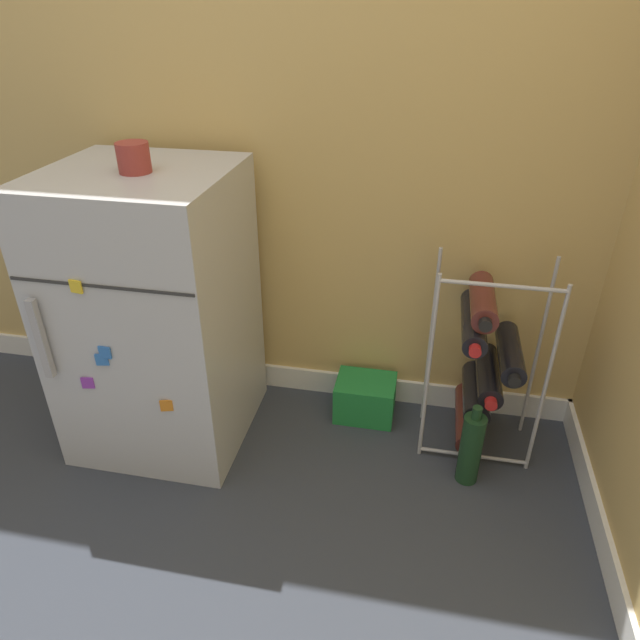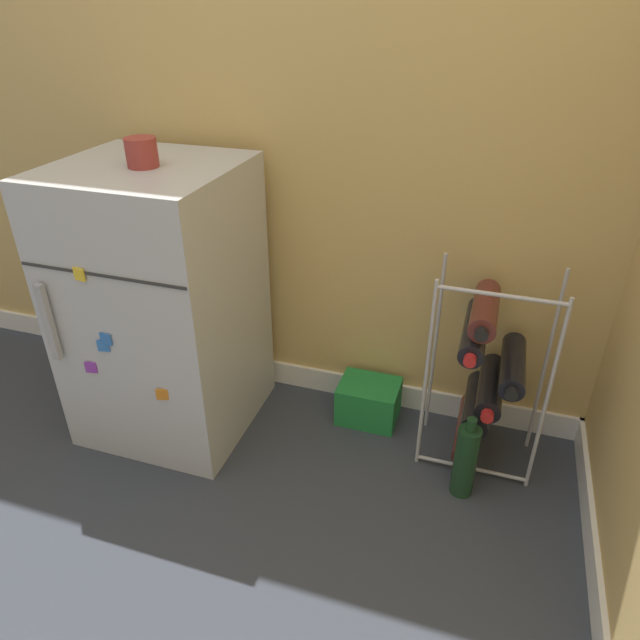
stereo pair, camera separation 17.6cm
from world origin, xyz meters
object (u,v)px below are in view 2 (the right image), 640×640
at_px(mini_fridge, 164,304).
at_px(fridge_top_cup, 142,152).
at_px(loose_bottle_floor, 465,460).
at_px(wine_rack, 484,374).
at_px(soda_box, 369,401).

bearing_deg(mini_fridge, fridge_top_cup, -45.90).
bearing_deg(loose_bottle_floor, wine_rack, 85.43).
height_order(soda_box, fridge_top_cup, fridge_top_cup).
height_order(soda_box, loose_bottle_floor, loose_bottle_floor).
height_order(mini_fridge, fridge_top_cup, fridge_top_cup).
distance_m(wine_rack, soda_box, 0.45).
xyz_separation_m(mini_fridge, soda_box, (0.65, 0.19, -0.38)).
bearing_deg(loose_bottle_floor, fridge_top_cup, 177.54).
relative_size(fridge_top_cup, loose_bottle_floor, 0.31).
distance_m(mini_fridge, loose_bottle_floor, 1.06).
distance_m(mini_fridge, soda_box, 0.78).
bearing_deg(fridge_top_cup, mini_fridge, 134.10).
bearing_deg(mini_fridge, soda_box, 16.36).
bearing_deg(loose_bottle_floor, soda_box, 144.55).
bearing_deg(wine_rack, fridge_top_cup, -172.44).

